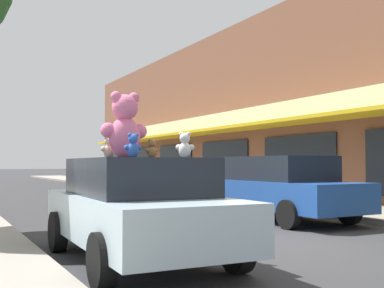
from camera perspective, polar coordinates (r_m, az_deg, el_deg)
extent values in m
plane|color=#333335|center=(8.52, 8.28, -11.47)|extent=(260.00, 260.00, 0.00)
cube|color=brown|center=(23.71, 18.47, 3.68)|extent=(10.88, 40.93, 7.61)
cube|color=gold|center=(19.61, 5.89, 1.95)|extent=(1.54, 34.38, 0.12)
cube|color=beige|center=(20.06, 7.59, 3.44)|extent=(0.08, 32.74, 0.70)
cube|color=black|center=(17.95, 12.41, -2.17)|extent=(0.06, 3.89, 2.00)
cube|color=black|center=(22.10, 3.78, -2.25)|extent=(0.06, 3.89, 2.00)
cube|color=black|center=(26.59, -2.03, -2.27)|extent=(0.06, 3.89, 2.00)
cube|color=black|center=(31.27, -6.14, -2.28)|extent=(0.06, 3.89, 2.00)
cube|color=black|center=(36.07, -9.17, -2.27)|extent=(0.06, 3.89, 2.00)
cube|color=#ADC6D1|center=(6.80, -6.47, -8.59)|extent=(1.86, 4.05, 0.61)
cube|color=black|center=(6.76, -6.45, -3.86)|extent=(1.60, 2.25, 0.51)
cylinder|color=black|center=(7.81, -15.63, -9.96)|extent=(0.22, 0.62, 0.61)
cylinder|color=black|center=(8.29, -3.80, -9.59)|extent=(0.22, 0.62, 0.61)
cylinder|color=black|center=(5.42, -10.65, -13.42)|extent=(0.22, 0.62, 0.61)
cylinder|color=black|center=(6.10, 5.35, -12.20)|extent=(0.22, 0.62, 0.61)
ellipsoid|color=pink|center=(7.10, -7.97, 0.73)|extent=(0.47, 0.40, 0.61)
sphere|color=pink|center=(7.14, -7.95, 4.32)|extent=(0.39, 0.39, 0.38)
sphere|color=pink|center=(7.21, -6.90, 5.45)|extent=(0.16, 0.16, 0.16)
sphere|color=pink|center=(7.12, -8.99, 5.57)|extent=(0.16, 0.16, 0.16)
sphere|color=#FFA3DA|center=(7.29, -8.38, 4.00)|extent=(0.15, 0.15, 0.15)
sphere|color=pink|center=(7.23, -6.23, 1.51)|extent=(0.22, 0.22, 0.22)
sphere|color=pink|center=(7.07, -9.92, 1.62)|extent=(0.22, 0.22, 0.22)
ellipsoid|color=beige|center=(7.33, -9.82, -0.89)|extent=(0.19, 0.17, 0.22)
sphere|color=beige|center=(7.34, -9.81, 0.35)|extent=(0.16, 0.16, 0.14)
sphere|color=beige|center=(7.36, -9.48, 0.76)|extent=(0.07, 0.07, 0.06)
sphere|color=beige|center=(7.32, -10.15, 0.78)|extent=(0.07, 0.07, 0.06)
sphere|color=white|center=(7.39, -10.03, 0.27)|extent=(0.06, 0.06, 0.05)
sphere|color=beige|center=(7.38, -9.28, -0.61)|extent=(0.09, 0.09, 0.08)
sphere|color=beige|center=(7.30, -10.46, -0.58)|extent=(0.09, 0.09, 0.08)
ellipsoid|color=olive|center=(7.11, -4.77, -1.01)|extent=(0.16, 0.14, 0.18)
sphere|color=olive|center=(7.11, -4.77, 0.06)|extent=(0.13, 0.13, 0.11)
sphere|color=olive|center=(7.13, -4.49, 0.41)|extent=(0.06, 0.06, 0.05)
sphere|color=olive|center=(7.09, -5.04, 0.43)|extent=(0.06, 0.06, 0.05)
sphere|color=tan|center=(7.15, -4.97, 0.00)|extent=(0.05, 0.05, 0.04)
sphere|color=olive|center=(7.15, -4.32, -0.77)|extent=(0.08, 0.08, 0.07)
sphere|color=olive|center=(7.08, -5.31, -0.74)|extent=(0.08, 0.08, 0.07)
ellipsoid|color=white|center=(6.79, -0.86, -0.73)|extent=(0.23, 0.23, 0.23)
sphere|color=white|center=(6.80, -0.86, 0.71)|extent=(0.21, 0.21, 0.15)
sphere|color=white|center=(6.79, -0.43, 1.20)|extent=(0.09, 0.09, 0.06)
sphere|color=white|center=(6.82, -1.29, 1.19)|extent=(0.09, 0.09, 0.06)
sphere|color=white|center=(6.86, -0.74, 0.61)|extent=(0.08, 0.08, 0.06)
sphere|color=white|center=(6.79, -0.07, -0.39)|extent=(0.12, 0.12, 0.09)
sphere|color=white|center=(6.83, -1.59, -0.40)|extent=(0.12, 0.12, 0.09)
ellipsoid|color=red|center=(7.66, -8.31, -0.94)|extent=(0.17, 0.15, 0.22)
sphere|color=red|center=(7.66, -8.30, 0.28)|extent=(0.14, 0.14, 0.14)
sphere|color=red|center=(7.68, -7.94, 0.68)|extent=(0.06, 0.06, 0.06)
sphere|color=red|center=(7.65, -8.66, 0.70)|extent=(0.06, 0.06, 0.06)
sphere|color=#FF4741|center=(7.72, -8.44, 0.20)|extent=(0.05, 0.05, 0.05)
sphere|color=red|center=(7.70, -7.71, -0.66)|extent=(0.08, 0.08, 0.08)
sphere|color=red|center=(7.65, -8.97, -0.64)|extent=(0.08, 0.08, 0.08)
ellipsoid|color=blue|center=(6.40, -7.01, -0.74)|extent=(0.17, 0.14, 0.20)
sphere|color=blue|center=(6.41, -7.00, 0.60)|extent=(0.14, 0.14, 0.13)
sphere|color=blue|center=(6.42, -6.60, 1.05)|extent=(0.06, 0.06, 0.05)
sphere|color=blue|center=(6.40, -7.40, 1.06)|extent=(0.06, 0.06, 0.05)
sphere|color=#548DFF|center=(6.46, -7.14, 0.51)|extent=(0.05, 0.05, 0.05)
sphere|color=blue|center=(6.44, -6.33, -0.44)|extent=(0.08, 0.08, 0.07)
sphere|color=blue|center=(6.39, -7.74, -0.41)|extent=(0.08, 0.08, 0.07)
cube|color=#1E4793|center=(11.83, 10.22, -5.84)|extent=(1.75, 4.58, 0.64)
cube|color=black|center=(11.80, 10.20, -2.87)|extent=(1.54, 2.61, 0.58)
cylinder|color=black|center=(12.53, 3.06, -7.15)|extent=(0.20, 0.61, 0.61)
cylinder|color=black|center=(13.49, 9.36, -6.78)|extent=(0.20, 0.61, 0.61)
cylinder|color=black|center=(10.21, 11.38, -8.19)|extent=(0.20, 0.61, 0.61)
cylinder|color=black|center=(11.37, 18.14, -7.52)|extent=(0.20, 0.61, 0.61)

